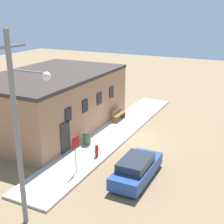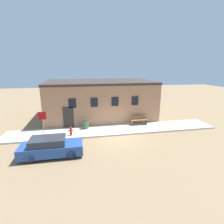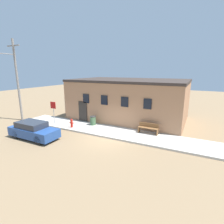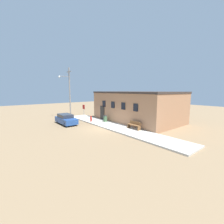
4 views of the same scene
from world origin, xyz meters
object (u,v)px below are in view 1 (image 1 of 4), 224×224
at_px(stop_sign, 75,148).
at_px(bench, 119,115).
at_px(fire_hydrant, 97,151).
at_px(trash_bin, 87,138).
at_px(parked_car, 136,169).
at_px(utility_pole, 19,127).

height_order(stop_sign, bench, stop_sign).
relative_size(fire_hydrant, stop_sign, 0.37).
height_order(trash_bin, parked_car, parked_car).
distance_m(stop_sign, parked_car, 3.59).
relative_size(utility_pole, parked_car, 2.02).
xyz_separation_m(fire_hydrant, parked_car, (-1.24, -3.20, 0.11)).
bearing_deg(bench, utility_pole, -171.96).
xyz_separation_m(stop_sign, trash_bin, (3.62, 1.45, -1.11)).
height_order(fire_hydrant, bench, bench).
xyz_separation_m(stop_sign, bench, (9.06, 1.57, -1.10)).
xyz_separation_m(utility_pole, parked_car, (5.57, -2.93, -3.92)).
bearing_deg(utility_pole, trash_bin, 12.41).
height_order(bench, parked_car, parked_car).
relative_size(stop_sign, parked_car, 0.53).
relative_size(stop_sign, bench, 1.34).
bearing_deg(trash_bin, utility_pole, -167.59).
height_order(trash_bin, utility_pole, utility_pole).
bearing_deg(stop_sign, trash_bin, 21.75).
bearing_deg(fire_hydrant, bench, 13.70).
xyz_separation_m(fire_hydrant, utility_pole, (-6.81, -0.26, 4.03)).
relative_size(fire_hydrant, trash_bin, 0.94).
bearing_deg(bench, parked_car, -148.88).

